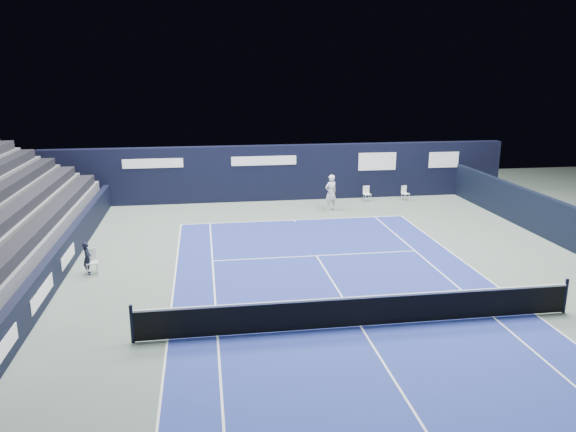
% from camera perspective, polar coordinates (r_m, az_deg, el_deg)
% --- Properties ---
extents(ground, '(48.00, 48.00, 0.00)m').
position_cam_1_polar(ground, '(18.42, 5.67, -8.43)').
color(ground, '#56665A').
rests_on(ground, ground).
extents(court_surface, '(10.97, 23.77, 0.01)m').
position_cam_1_polar(court_surface, '(16.67, 7.39, -11.07)').
color(court_surface, navy).
rests_on(court_surface, ground).
extents(enclosure_wall_right, '(0.30, 22.00, 1.80)m').
position_cam_1_polar(enclosure_wall_right, '(25.99, 26.46, -0.92)').
color(enclosure_wall_right, black).
rests_on(enclosure_wall_right, ground).
extents(folding_chair_back_a, '(0.42, 0.44, 0.86)m').
position_cam_1_polar(folding_chair_back_a, '(31.86, 7.98, 2.55)').
color(folding_chair_back_a, white).
rests_on(folding_chair_back_a, ground).
extents(folding_chair_back_b, '(0.45, 0.44, 0.82)m').
position_cam_1_polar(folding_chair_back_b, '(32.44, 11.78, 2.41)').
color(folding_chair_back_b, white).
rests_on(folding_chair_back_b, ground).
extents(line_judge_chair, '(0.49, 0.48, 0.92)m').
position_cam_1_polar(line_judge_chair, '(21.62, -19.36, -4.19)').
color(line_judge_chair, silver).
rests_on(line_judge_chair, ground).
extents(line_judge, '(0.40, 0.50, 1.21)m').
position_cam_1_polar(line_judge, '(21.55, -19.72, -4.05)').
color(line_judge, black).
rests_on(line_judge, ground).
extents(court_markings, '(11.03, 23.83, 0.00)m').
position_cam_1_polar(court_markings, '(16.66, 7.39, -11.06)').
color(court_markings, white).
rests_on(court_markings, court_surface).
extents(tennis_net, '(12.90, 0.10, 1.10)m').
position_cam_1_polar(tennis_net, '(16.45, 7.45, -9.49)').
color(tennis_net, black).
rests_on(tennis_net, ground).
extents(back_sponsor_wall, '(26.00, 0.63, 3.10)m').
position_cam_1_polar(back_sponsor_wall, '(31.70, -0.70, 4.44)').
color(back_sponsor_wall, black).
rests_on(back_sponsor_wall, ground).
extents(side_barrier_left, '(0.33, 22.00, 1.20)m').
position_cam_1_polar(side_barrier_left, '(22.02, -21.88, -3.87)').
color(side_barrier_left, black).
rests_on(side_barrier_left, ground).
extents(tennis_player, '(0.81, 0.95, 1.89)m').
position_cam_1_polar(tennis_player, '(29.49, 4.37, 2.41)').
color(tennis_player, white).
rests_on(tennis_player, ground).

